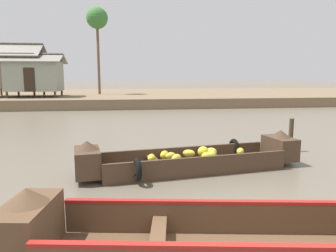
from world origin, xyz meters
name	(u,v)px	position (x,y,z in m)	size (l,w,h in m)	color
ground_plane	(158,133)	(0.00, 10.00, 0.00)	(300.00, 300.00, 0.00)	#665B4C
riverbank_strip	(138,96)	(0.00, 29.62, 0.38)	(160.00, 20.00, 0.76)	#756047
banana_boat	(192,159)	(0.31, 4.61, 0.30)	(5.84, 2.34, 0.92)	#473323
viewer_boat	(238,240)	(0.02, 0.51, 0.33)	(6.01, 2.03, 1.00)	brown
stilt_house_left	(15,70)	(-10.19, 24.43, 2.88)	(4.65, 3.93, 4.36)	#4C3826
stilt_house_mid_left	(35,75)	(-8.49, 23.65, 2.49)	(4.62, 3.60, 3.49)	#4C3826
palm_tree_mid	(97,20)	(-3.71, 27.02, 7.43)	(1.93, 1.93, 7.81)	brown
mooring_post	(291,135)	(3.86, 6.19, 0.53)	(0.14, 0.14, 1.07)	#423323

